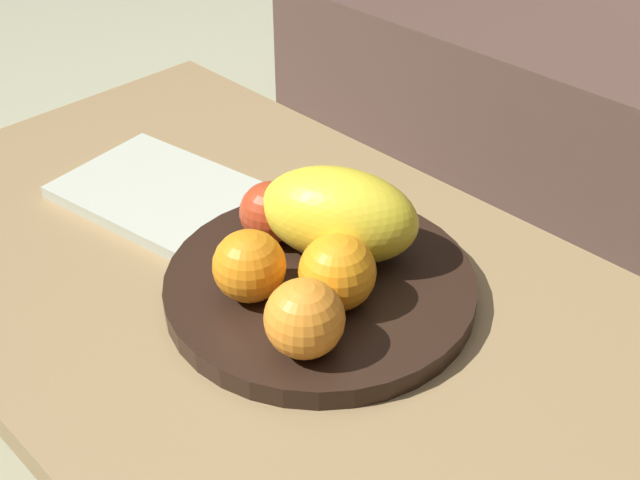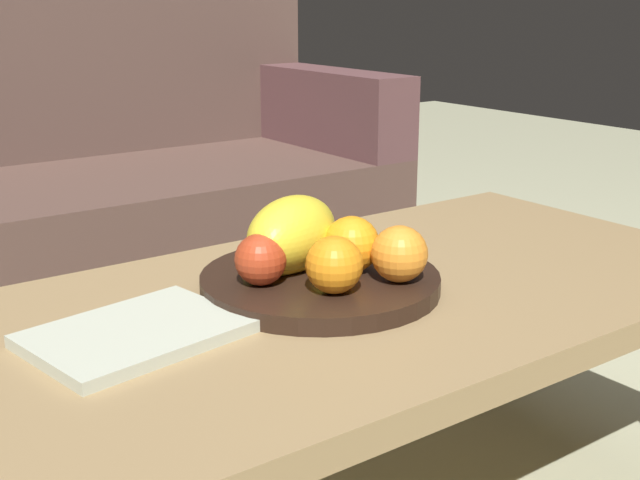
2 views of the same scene
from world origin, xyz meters
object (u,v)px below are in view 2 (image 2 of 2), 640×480
Objects in this scene: orange_right at (352,244)px; fruit_bowl at (320,282)px; orange_front at (334,265)px; coffee_table at (345,320)px; melon_large_front at (292,233)px; couch at (55,211)px; apple_front at (261,259)px; magazine at (136,333)px; orange_left at (399,254)px; banana_bunch at (293,254)px.

fruit_bowl is at bearing 157.92° from orange_right.
coffee_table is at bearing 40.22° from orange_front.
melon_large_front is at bearing 118.49° from coffee_table.
couch is at bearing 93.03° from orange_right.
couch is at bearing 86.07° from apple_front.
orange_right is at bearing -22.08° from fruit_bowl.
melon_large_front is 0.28m from magazine.
orange_front is at bearing 170.71° from orange_left.
fruit_bowl is at bearing 127.95° from orange_left.
coffee_table is 0.13m from orange_front.
couch is at bearing 92.01° from coffee_table.
couch reaches higher than fruit_bowl.
orange_left is 0.45× the size of banana_bunch.
orange_front is at bearing -96.38° from melon_large_front.
apple_front is 0.41× the size of banana_bunch.
banana_bunch is (0.00, 0.10, -0.01)m from orange_front.
melon_large_front is (-0.04, 0.07, 0.12)m from coffee_table.
orange_right is at bearing 37.50° from orange_front.
coffee_table is 0.12m from banana_bunch.
orange_front is (-0.01, -0.12, -0.01)m from melon_large_front.
couch reaches higher than banana_bunch.
fruit_bowl is 0.13m from orange_left.
orange_front is 0.10m from orange_left.
banana_bunch is (-0.01, -0.02, -0.03)m from melon_large_front.
banana_bunch reaches higher than fruit_bowl.
orange_front is at bearing -112.26° from fruit_bowl.
orange_left is at bearing -31.95° from apple_front.
orange_right is (0.07, 0.06, 0.00)m from orange_front.
orange_left reaches higher than orange_front.
magazine is (-0.27, -1.12, 0.12)m from couch.
orange_front reaches higher than banana_bunch.
coffee_table is 17.68× the size of apple_front.
fruit_bowl is 0.08m from melon_large_front.
apple_front is 0.29× the size of magazine.
couch is at bearing 89.49° from banana_bunch.
melon_large_front is 2.32× the size of orange_front.
banana_bunch reaches higher than coffee_table.
coffee_table is 0.16m from apple_front.
coffee_table is 16.38× the size of orange_front.
orange_front is 0.31× the size of magazine.
apple_front is at bearing -93.93° from couch.
orange_front is at bearing -139.78° from coffee_table.
melon_large_front reaches higher than orange_right.
melon_large_front is 0.08m from apple_front.
melon_large_front is 2.50× the size of apple_front.
apple_front is at bearing -164.79° from banana_bunch.
orange_left reaches higher than magazine.
apple_front reaches higher than magazine.
couch reaches higher than melon_large_front.
orange_right is (0.06, -1.12, 0.18)m from couch.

